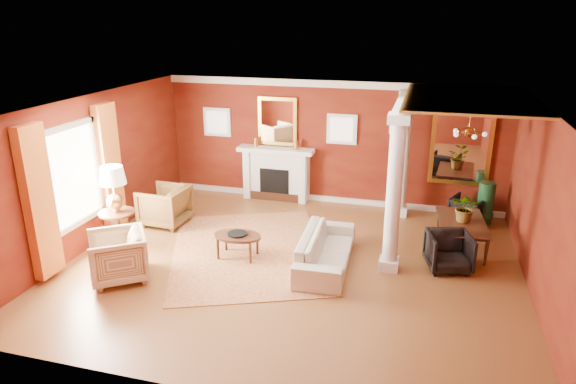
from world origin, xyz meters
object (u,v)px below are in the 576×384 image
(armchair_stripe, at_px, (118,254))
(side_table, at_px, (114,193))
(dining_table, at_px, (463,227))
(sofa, at_px, (326,244))
(coffee_table, at_px, (237,237))
(armchair_leopard, at_px, (165,204))

(armchair_stripe, bearing_deg, side_table, 176.43)
(side_table, distance_m, dining_table, 6.67)
(sofa, bearing_deg, coffee_table, 90.97)
(coffee_table, relative_size, dining_table, 0.58)
(sofa, bearing_deg, armchair_stripe, 110.73)
(coffee_table, height_order, dining_table, dining_table)
(side_table, bearing_deg, armchair_stripe, -57.71)
(dining_table, bearing_deg, coffee_table, 106.19)
(armchair_stripe, distance_m, side_table, 1.41)
(armchair_stripe, distance_m, coffee_table, 2.13)
(armchair_leopard, relative_size, armchair_stripe, 0.99)
(armchair_stripe, distance_m, dining_table, 6.39)
(sofa, distance_m, side_table, 4.06)
(armchair_stripe, height_order, side_table, side_table)
(dining_table, bearing_deg, side_table, 101.25)
(side_table, bearing_deg, dining_table, 15.91)
(coffee_table, bearing_deg, sofa, 3.46)
(coffee_table, bearing_deg, armchair_leopard, 152.25)
(coffee_table, height_order, side_table, side_table)
(dining_table, bearing_deg, armchair_leopard, 89.52)
(side_table, height_order, dining_table, side_table)
(armchair_stripe, height_order, coffee_table, armchair_stripe)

